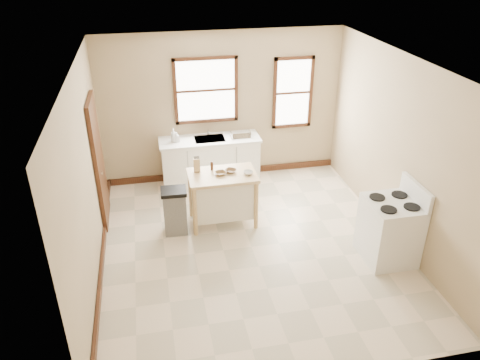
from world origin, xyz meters
name	(u,v)px	position (x,y,z in m)	size (l,w,h in m)	color
floor	(251,247)	(0.00, 0.00, 0.00)	(5.00, 5.00, 0.00)	#BFB297
ceiling	(254,65)	(0.00, 0.00, 2.80)	(5.00, 5.00, 0.00)	white
wall_back	(222,107)	(0.00, 2.50, 1.40)	(4.50, 0.04, 2.80)	tan
wall_left	(86,180)	(-2.25, 0.00, 1.40)	(0.04, 5.00, 2.80)	tan
wall_right	(400,152)	(2.25, 0.00, 1.40)	(0.04, 5.00, 2.80)	tan
window_main	(206,90)	(-0.30, 2.48, 1.75)	(1.17, 0.06, 1.22)	#3C1910
window_side	(293,93)	(1.35, 2.48, 1.60)	(0.77, 0.06, 1.37)	#3C1910
door_left	(99,162)	(-2.21, 1.30, 1.05)	(0.06, 0.90, 2.10)	#3C1910
baseboard_back	(224,172)	(0.00, 2.47, 0.06)	(4.50, 0.04, 0.12)	#3C1910
baseboard_left	(102,262)	(-2.22, 0.00, 0.06)	(0.04, 5.00, 0.12)	#3C1910
sink_counter	(210,161)	(-0.30, 2.20, 0.46)	(1.86, 0.62, 0.92)	white
faucet	(208,129)	(-0.30, 2.38, 1.03)	(0.03, 0.03, 0.22)	silver
soap_bottle_a	(174,135)	(-0.96, 2.19, 1.04)	(0.10, 0.10, 0.25)	#B2B2B2
soap_bottle_b	(177,137)	(-0.90, 2.18, 1.01)	(0.08, 0.08, 0.18)	#B2B2B2
dish_rack	(240,135)	(0.27, 2.17, 0.97)	(0.37, 0.28, 0.09)	silver
kitchen_island	(223,198)	(-0.30, 0.80, 0.44)	(1.08, 0.69, 0.89)	#E7C588
knife_block	(197,166)	(-0.68, 0.98, 0.99)	(0.10, 0.10, 0.20)	tan
pepper_grinder	(212,166)	(-0.44, 0.98, 0.96)	(0.04, 0.04, 0.15)	#412311
bowl_a	(221,173)	(-0.33, 0.80, 0.91)	(0.17, 0.17, 0.04)	brown
bowl_b	(231,171)	(-0.16, 0.85, 0.91)	(0.18, 0.18, 0.04)	brown
bowl_c	(248,173)	(0.10, 0.72, 0.91)	(0.16, 0.16, 0.05)	silver
trash_bin	(175,211)	(-1.10, 0.66, 0.39)	(0.40, 0.33, 0.77)	#5B5A59
gas_stove	(391,223)	(1.89, -0.64, 0.60)	(0.75, 0.76, 1.20)	white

